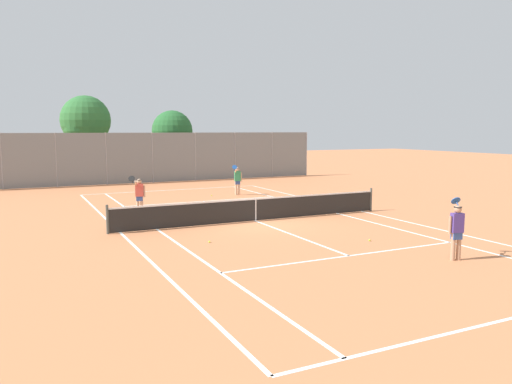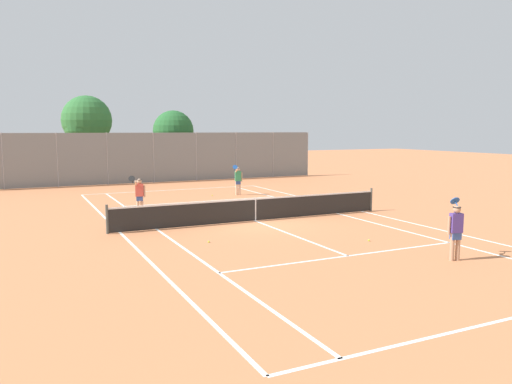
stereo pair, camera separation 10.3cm
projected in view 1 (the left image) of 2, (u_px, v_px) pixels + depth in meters
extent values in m
plane|color=#CC7A4C|center=(256.00, 221.00, 20.62)|extent=(120.00, 120.00, 0.00)
cube|color=white|center=(173.00, 190.00, 31.24)|extent=(11.00, 0.10, 0.01)
cube|color=white|center=(121.00, 233.00, 18.24)|extent=(0.10, 23.80, 0.01)
cube|color=white|center=(363.00, 211.00, 23.00)|extent=(0.10, 23.80, 0.01)
cube|color=white|center=(157.00, 230.00, 18.83)|extent=(0.10, 23.80, 0.01)
cube|color=white|center=(338.00, 214.00, 22.41)|extent=(0.10, 23.80, 0.01)
cube|color=white|center=(349.00, 256.00, 14.91)|extent=(8.26, 0.10, 0.01)
cube|color=white|center=(203.00, 201.00, 26.33)|extent=(8.26, 0.10, 0.01)
cube|color=white|center=(256.00, 221.00, 20.62)|extent=(0.10, 12.80, 0.01)
cylinder|color=#474C47|center=(107.00, 219.00, 17.98)|extent=(0.10, 0.10, 1.07)
cylinder|color=#474C47|center=(371.00, 199.00, 23.13)|extent=(0.10, 0.10, 1.07)
cube|color=black|center=(256.00, 210.00, 20.56)|extent=(11.90, 0.02, 0.89)
cube|color=white|center=(256.00, 199.00, 20.51)|extent=(11.90, 0.03, 0.06)
cube|color=white|center=(256.00, 210.00, 20.56)|extent=(0.05, 0.03, 0.89)
cylinder|color=tan|center=(453.00, 246.00, 14.35)|extent=(0.13, 0.13, 0.82)
cylinder|color=tan|center=(459.00, 246.00, 14.39)|extent=(0.13, 0.13, 0.82)
cube|color=#334C8C|center=(456.00, 235.00, 14.33)|extent=(0.32, 0.25, 0.24)
cube|color=#4C388C|center=(457.00, 223.00, 14.28)|extent=(0.38, 0.28, 0.56)
sphere|color=tan|center=(458.00, 209.00, 14.24)|extent=(0.22, 0.22, 0.22)
cylinder|color=black|center=(458.00, 207.00, 14.23)|extent=(0.23, 0.23, 0.02)
cylinder|color=tan|center=(450.00, 225.00, 14.25)|extent=(0.08, 0.08, 0.52)
cylinder|color=tan|center=(459.00, 212.00, 14.41)|extent=(0.19, 0.46, 0.35)
cylinder|color=#1E4C99|center=(458.00, 205.00, 14.67)|extent=(0.10, 0.25, 0.22)
cylinder|color=#1E4C99|center=(456.00, 201.00, 14.77)|extent=(0.32, 0.26, 0.23)
cylinder|color=#D8A884|center=(142.00, 205.00, 22.16)|extent=(0.13, 0.13, 0.82)
cylinder|color=#D8A884|center=(138.00, 205.00, 22.13)|extent=(0.13, 0.13, 0.82)
cube|color=#334C8C|center=(140.00, 198.00, 22.10)|extent=(0.32, 0.26, 0.24)
cube|color=#D84C3F|center=(139.00, 190.00, 22.06)|extent=(0.38, 0.29, 0.56)
sphere|color=#D8A884|center=(139.00, 181.00, 22.01)|extent=(0.22, 0.22, 0.22)
cylinder|color=black|center=(139.00, 180.00, 22.00)|extent=(0.23, 0.23, 0.02)
cylinder|color=#D8A884|center=(144.00, 191.00, 22.10)|extent=(0.08, 0.08, 0.52)
cylinder|color=#D8A884|center=(136.00, 184.00, 21.86)|extent=(0.21, 0.46, 0.35)
cylinder|color=black|center=(132.00, 181.00, 21.57)|extent=(0.11, 0.25, 0.22)
cylinder|color=black|center=(132.00, 179.00, 21.44)|extent=(0.33, 0.27, 0.23)
cylinder|color=#D8A884|center=(239.00, 188.00, 28.82)|extent=(0.13, 0.13, 0.82)
cylinder|color=#D8A884|center=(236.00, 188.00, 28.78)|extent=(0.13, 0.13, 0.82)
cube|color=#334C8C|center=(237.00, 182.00, 28.76)|extent=(0.31, 0.24, 0.24)
cube|color=#338C59|center=(237.00, 176.00, 28.71)|extent=(0.38, 0.27, 0.56)
sphere|color=#D8A884|center=(237.00, 169.00, 28.66)|extent=(0.22, 0.22, 0.22)
cylinder|color=black|center=(237.00, 168.00, 28.66)|extent=(0.23, 0.23, 0.02)
cylinder|color=#D8A884|center=(241.00, 177.00, 28.77)|extent=(0.08, 0.08, 0.52)
cylinder|color=#D8A884|center=(236.00, 171.00, 28.51)|extent=(0.18, 0.46, 0.35)
cylinder|color=#1E4C99|center=(234.00, 169.00, 28.21)|extent=(0.09, 0.25, 0.22)
cylinder|color=#1E4C99|center=(235.00, 167.00, 28.08)|extent=(0.32, 0.25, 0.23)
sphere|color=#D1DB33|center=(370.00, 240.00, 16.87)|extent=(0.07, 0.07, 0.07)
sphere|color=#D1DB33|center=(306.00, 206.00, 24.58)|extent=(0.07, 0.07, 0.07)
sphere|color=#D1DB33|center=(212.00, 195.00, 28.39)|extent=(0.07, 0.07, 0.07)
sphere|color=#D1DB33|center=(236.00, 209.00, 23.60)|extent=(0.07, 0.07, 0.07)
sphere|color=#D1DB33|center=(209.00, 242.00, 16.64)|extent=(0.07, 0.07, 0.07)
cylinder|color=gray|center=(1.00, 161.00, 31.27)|extent=(0.08, 0.08, 3.57)
cylinder|color=gray|center=(56.00, 160.00, 32.65)|extent=(0.08, 0.08, 3.57)
cylinder|color=gray|center=(106.00, 159.00, 34.04)|extent=(0.08, 0.08, 3.57)
cylinder|color=gray|center=(153.00, 158.00, 35.42)|extent=(0.08, 0.08, 3.57)
cylinder|color=gray|center=(195.00, 157.00, 36.81)|extent=(0.08, 0.08, 3.57)
cylinder|color=gray|center=(235.00, 156.00, 38.19)|extent=(0.08, 0.08, 3.57)
cylinder|color=gray|center=(272.00, 155.00, 39.58)|extent=(0.08, 0.08, 3.57)
cylinder|color=gray|center=(306.00, 154.00, 40.96)|extent=(0.08, 0.08, 3.57)
cube|color=slate|center=(153.00, 158.00, 35.42)|extent=(25.57, 0.02, 3.53)
cylinder|color=brown|center=(87.00, 159.00, 36.98)|extent=(0.28, 0.28, 3.18)
sphere|color=#2D6B33|center=(86.00, 120.00, 36.62)|extent=(3.62, 3.62, 3.62)
sphere|color=#2D6B33|center=(82.00, 126.00, 36.27)|extent=(2.63, 2.63, 2.63)
cylinder|color=brown|center=(173.00, 161.00, 39.11)|extent=(0.26, 0.26, 2.58)
sphere|color=#26602D|center=(172.00, 131.00, 38.81)|extent=(3.15, 3.15, 3.15)
sphere|color=#26602D|center=(172.00, 136.00, 38.97)|extent=(2.28, 2.28, 2.28)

